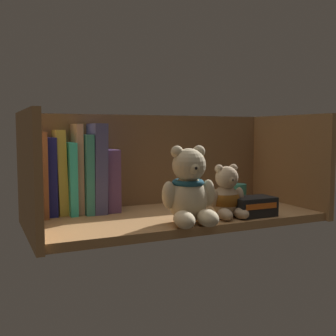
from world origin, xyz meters
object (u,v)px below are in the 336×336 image
Objects in this scene: book_7 at (108,179)px; small_product_box at (253,207)px; teddy_bear_larger at (189,190)px; pillar_candle at (237,196)px; book_6 at (94,167)px; book_4 at (76,168)px; book_5 at (84,173)px; book_1 at (50,176)px; book_0 at (38,174)px; book_2 at (59,172)px; book_3 at (69,178)px; teddy_bear_smaller at (227,196)px.

book_7 is 38.65cm from small_product_box.
pillar_candle is at bearing 29.83° from teddy_bear_larger.
pillar_candle is (36.97, -11.78, -8.23)cm from book_6.
book_6 reaches higher than teddy_bear_larger.
book_4 is 2.40cm from book_5.
book_4 is at bearing 0.00° from book_1.
small_product_box is (33.66, -23.53, -9.06)cm from book_6.
book_5 is 0.88× the size of book_6.
book_0 is 38.44cm from teddy_bear_larger.
book_4 is 4.80cm from book_6.
book_2 is 1.31× the size of book_7.
pillar_candle is (46.02, -11.78, -7.40)cm from book_2.
book_0 is at bearing 153.87° from small_product_box.
book_1 is 50.33cm from pillar_candle.
book_5 is 3.13cm from book_6.
book_7 is 0.91× the size of teddy_bear_larger.
book_5 is (8.74, 0.00, 0.36)cm from book_1.
small_product_box is at bearing -31.46° from book_4.
book_1 is (2.77, 0.00, -0.71)cm from book_0.
book_5 is at bearing 0.00° from book_2.
book_1 is at bearing 180.00° from book_3.
book_2 is at bearing 180.00° from book_5.
book_0 is 1.17× the size of teddy_bear_larger.
book_4 is at bearing 0.00° from book_0.
pillar_candle is 0.61× the size of small_product_box.
book_0 is 1.29× the size of book_7.
book_2 is 34.54cm from teddy_bear_larger.
teddy_bear_larger is at bearing -44.42° from book_2.
book_0 is at bearing 167.06° from pillar_candle.
pillar_candle is (43.73, -11.78, -5.85)cm from book_3.
teddy_bear_larger is 1.69× the size of small_product_box.
teddy_bear_smaller is (23.50, -21.78, -3.01)cm from book_7.
teddy_bear_smaller is (41.34, -21.78, -5.32)cm from book_0.
teddy_bear_smaller is at bearing -31.10° from book_2.
book_5 is (11.51, 0.00, -0.35)cm from book_0.
teddy_bear_smaller is at bearing -134.82° from pillar_candle.
book_0 is at bearing 180.00° from book_6.
book_1 is at bearing 180.00° from book_7.
book_0 is 53.10cm from pillar_candle.
book_7 is at bearing 142.00° from small_product_box.
book_6 is at bearing 162.32° from pillar_candle.
book_2 is 0.93× the size of book_4.
book_5 is 37.27cm from teddy_bear_smaller.
book_4 is at bearing 180.00° from book_6.
pillar_candle is at bearing 74.30° from small_product_box.
book_2 is 4.33cm from book_4.
book_6 is 42.06cm from small_product_box.
book_1 reaches higher than teddy_bear_larger.
book_5 is at bearing 127.26° from teddy_bear_larger.
book_3 reaches higher than pillar_candle.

